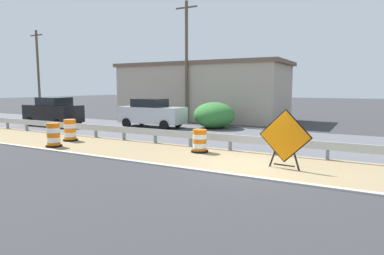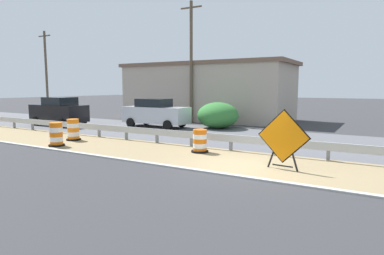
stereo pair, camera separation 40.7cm
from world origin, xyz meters
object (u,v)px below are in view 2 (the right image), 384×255
at_px(warning_sign_diamond, 283,138).
at_px(utility_pole_near, 191,61).
at_px(car_trailing_near_lane, 156,113).
at_px(traffic_barrel_mid, 73,131).
at_px(traffic_barrel_nearest, 200,142).
at_px(traffic_barrel_close, 56,135).
at_px(utility_pole_mid, 46,71).
at_px(car_trailing_far_lane, 59,111).

bearing_deg(warning_sign_diamond, utility_pole_near, -131.74).
xyz_separation_m(warning_sign_diamond, car_trailing_near_lane, (7.53, 10.88, -0.08)).
bearing_deg(traffic_barrel_mid, traffic_barrel_nearest, -86.02).
distance_m(traffic_barrel_close, car_trailing_near_lane, 8.46).
bearing_deg(utility_pole_near, traffic_barrel_close, 178.92).
height_order(traffic_barrel_mid, car_trailing_near_lane, car_trailing_near_lane).
bearing_deg(utility_pole_near, utility_pole_mid, 88.59).
bearing_deg(utility_pole_mid, traffic_barrel_close, -125.46).
height_order(car_trailing_near_lane, utility_pole_mid, utility_pole_mid).
bearing_deg(car_trailing_near_lane, traffic_barrel_close, -88.16).
distance_m(car_trailing_far_lane, utility_pole_mid, 13.33).
xyz_separation_m(warning_sign_diamond, traffic_barrel_nearest, (1.19, 3.87, -0.63)).
height_order(traffic_barrel_nearest, traffic_barrel_close, traffic_barrel_close).
relative_size(traffic_barrel_close, car_trailing_near_lane, 0.24).
bearing_deg(car_trailing_near_lane, warning_sign_diamond, -35.44).
bearing_deg(traffic_barrel_close, car_trailing_near_lane, 2.60).
bearing_deg(warning_sign_diamond, traffic_barrel_nearest, -100.93).
distance_m(traffic_barrel_mid, car_trailing_near_lane, 6.87).
height_order(traffic_barrel_close, utility_pole_near, utility_pole_near).
xyz_separation_m(traffic_barrel_mid, utility_pole_mid, (11.14, 17.18, 3.96)).
distance_m(traffic_barrel_mid, utility_pole_mid, 20.86).
xyz_separation_m(traffic_barrel_mid, car_trailing_near_lane, (6.84, -0.33, 0.49)).
xyz_separation_m(car_trailing_near_lane, utility_pole_mid, (4.30, 17.50, 3.48)).
bearing_deg(car_trailing_near_lane, utility_pole_near, 80.16).
bearing_deg(utility_pole_mid, warning_sign_diamond, -112.62).
bearing_deg(utility_pole_mid, traffic_barrel_nearest, -113.45).
relative_size(traffic_barrel_nearest, traffic_barrel_mid, 0.88).
relative_size(car_trailing_far_lane, utility_pole_near, 0.48).
relative_size(traffic_barrel_nearest, car_trailing_near_lane, 0.21).
distance_m(car_trailing_far_lane, utility_pole_near, 10.54).
height_order(traffic_barrel_nearest, utility_pole_near, utility_pole_near).
height_order(traffic_barrel_mid, utility_pole_mid, utility_pole_mid).
bearing_deg(car_trailing_near_lane, utility_pole_mid, 165.43).
height_order(warning_sign_diamond, utility_pole_mid, utility_pole_mid).
xyz_separation_m(traffic_barrel_nearest, car_trailing_far_lane, (3.61, 13.72, 0.59)).
distance_m(traffic_barrel_close, utility_pole_mid, 22.31).
xyz_separation_m(traffic_barrel_nearest, utility_pole_mid, (10.63, 24.51, 4.03)).
xyz_separation_m(traffic_barrel_close, car_trailing_near_lane, (8.44, 0.38, 0.49)).
relative_size(warning_sign_diamond, car_trailing_far_lane, 0.46).
bearing_deg(utility_pole_near, traffic_barrel_nearest, -147.88).
height_order(car_trailing_near_lane, utility_pole_near, utility_pole_near).
xyz_separation_m(car_trailing_far_lane, utility_pole_near, (6.58, -7.32, 3.78)).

